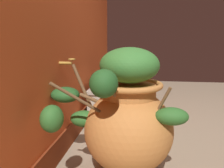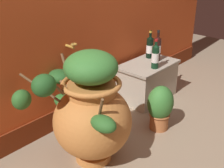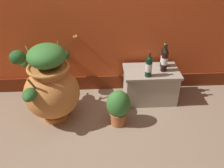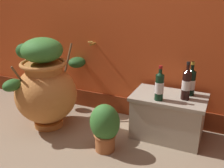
{
  "view_description": "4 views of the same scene",
  "coord_description": "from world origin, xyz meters",
  "px_view_note": "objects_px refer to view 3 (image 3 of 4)",
  "views": [
    {
      "loc": [
        -1.99,
        0.44,
        0.94
      ],
      "look_at": [
        0.08,
        0.73,
        0.55
      ],
      "focal_mm": 39.15,
      "sensor_mm": 36.0,
      "label": 1
    },
    {
      "loc": [
        -1.78,
        -0.84,
        1.53
      ],
      "look_at": [
        0.08,
        0.81,
        0.39
      ],
      "focal_mm": 47.85,
      "sensor_mm": 36.0,
      "label": 2
    },
    {
      "loc": [
        0.08,
        -1.69,
        1.87
      ],
      "look_at": [
        0.21,
        0.63,
        0.37
      ],
      "focal_mm": 39.93,
      "sensor_mm": 36.0,
      "label": 3
    },
    {
      "loc": [
        1.12,
        -1.34,
        1.33
      ],
      "look_at": [
        0.21,
        0.65,
        0.51
      ],
      "focal_mm": 42.33,
      "sensor_mm": 36.0,
      "label": 4
    }
  ],
  "objects_px": {
    "wine_bottle_right": "(164,57)",
    "potted_shrub": "(118,107)",
    "wine_bottle_middle": "(165,60)",
    "wine_bottle_left": "(149,66)",
    "terracotta_urn": "(51,85)"
  },
  "relations": [
    {
      "from": "wine_bottle_left",
      "to": "wine_bottle_right",
      "type": "distance_m",
      "value": 0.32
    },
    {
      "from": "terracotta_urn",
      "to": "potted_shrub",
      "type": "bearing_deg",
      "value": -12.81
    },
    {
      "from": "wine_bottle_left",
      "to": "potted_shrub",
      "type": "distance_m",
      "value": 0.57
    },
    {
      "from": "wine_bottle_right",
      "to": "potted_shrub",
      "type": "bearing_deg",
      "value": -137.29
    },
    {
      "from": "wine_bottle_left",
      "to": "wine_bottle_middle",
      "type": "bearing_deg",
      "value": 28.58
    },
    {
      "from": "wine_bottle_right",
      "to": "wine_bottle_middle",
      "type": "bearing_deg",
      "value": -101.25
    },
    {
      "from": "wine_bottle_middle",
      "to": "wine_bottle_right",
      "type": "xyz_separation_m",
      "value": [
        0.02,
        0.11,
        -0.02
      ]
    },
    {
      "from": "potted_shrub",
      "to": "wine_bottle_middle",
      "type": "bearing_deg",
      "value": 37.22
    },
    {
      "from": "terracotta_urn",
      "to": "wine_bottle_middle",
      "type": "bearing_deg",
      "value": 11.74
    },
    {
      "from": "wine_bottle_middle",
      "to": "potted_shrub",
      "type": "bearing_deg",
      "value": -142.78
    },
    {
      "from": "terracotta_urn",
      "to": "wine_bottle_right",
      "type": "relative_size",
      "value": 2.99
    },
    {
      "from": "terracotta_urn",
      "to": "wine_bottle_left",
      "type": "xyz_separation_m",
      "value": [
        1.07,
        0.16,
        0.12
      ]
    },
    {
      "from": "wine_bottle_left",
      "to": "wine_bottle_middle",
      "type": "relative_size",
      "value": 0.91
    },
    {
      "from": "terracotta_urn",
      "to": "wine_bottle_right",
      "type": "bearing_deg",
      "value": 16.24
    },
    {
      "from": "wine_bottle_left",
      "to": "wine_bottle_right",
      "type": "relative_size",
      "value": 0.99
    }
  ]
}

